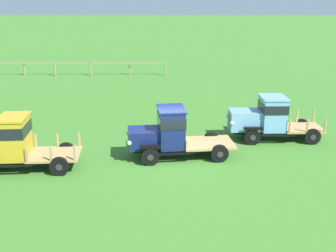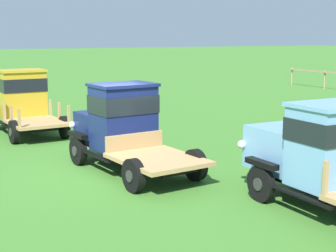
{
  "view_description": "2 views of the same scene",
  "coord_description": "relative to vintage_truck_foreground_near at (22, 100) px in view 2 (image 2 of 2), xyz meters",
  "views": [
    {
      "loc": [
        -0.37,
        -16.98,
        7.06
      ],
      "look_at": [
        -0.27,
        1.97,
        1.0
      ],
      "focal_mm": 45.0,
      "sensor_mm": 36.0,
      "label": 1
    },
    {
      "loc": [
        12.21,
        -4.46,
        3.5
      ],
      "look_at": [
        -0.27,
        1.97,
        1.0
      ],
      "focal_mm": 55.0,
      "sensor_mm": 36.0,
      "label": 2
    }
  ],
  "objects": [
    {
      "name": "vintage_truck_foreground_near",
      "position": [
        0.0,
        0.0,
        0.0
      ],
      "size": [
        4.61,
        2.16,
        2.27
      ],
      "color": "black",
      "rests_on": "ground"
    },
    {
      "name": "ground_plane",
      "position": [
        6.72,
        0.7,
        -1.15
      ],
      "size": [
        240.0,
        240.0,
        0.0
      ],
      "primitive_type": "plane",
      "color": "#3D7528"
    },
    {
      "name": "vintage_truck_midrow_center",
      "position": [
        11.33,
        3.62,
        -0.01
      ],
      "size": [
        4.69,
        1.92,
        2.19
      ],
      "color": "black",
      "rests_on": "ground"
    },
    {
      "name": "vintage_truck_second_in_line",
      "position": [
        6.48,
        1.27,
        -0.02
      ],
      "size": [
        4.91,
        2.35,
        2.26
      ],
      "color": "black",
      "rests_on": "ground"
    }
  ]
}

